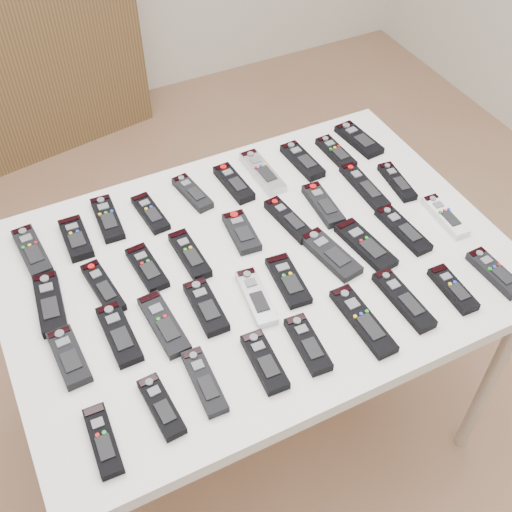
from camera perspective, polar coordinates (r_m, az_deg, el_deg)
name	(u,v)px	position (r m, az deg, el deg)	size (l,w,h in m)	color
ground	(224,410)	(2.26, -2.88, -13.49)	(4.00, 4.00, 0.00)	#94654B
table	(256,277)	(1.65, 0.00, -1.85)	(1.25, 0.88, 0.78)	white
remote_0	(32,252)	(1.71, -19.27, 0.37)	(0.05, 0.18, 0.02)	black
remote_1	(76,238)	(1.71, -15.71, 1.52)	(0.06, 0.15, 0.02)	black
remote_2	(107,219)	(1.75, -13.06, 3.27)	(0.05, 0.17, 0.02)	black
remote_3	(150,213)	(1.75, -9.37, 3.78)	(0.05, 0.15, 0.02)	black
remote_4	(192,193)	(1.79, -5.68, 5.60)	(0.05, 0.15, 0.02)	black
remote_5	(234,183)	(1.81, -1.99, 6.49)	(0.05, 0.16, 0.02)	black
remote_6	(262,172)	(1.85, 0.56, 7.47)	(0.05, 0.19, 0.02)	#B7B7BC
remote_7	(302,161)	(1.89, 4.14, 8.44)	(0.05, 0.17, 0.02)	black
remote_8	(336,153)	(1.94, 7.11, 9.09)	(0.05, 0.15, 0.02)	black
remote_9	(359,140)	(2.00, 9.12, 10.18)	(0.06, 0.17, 0.02)	black
remote_10	(50,304)	(1.58, -17.84, -4.05)	(0.06, 0.18, 0.02)	black
remote_11	(103,287)	(1.58, -13.44, -2.73)	(0.05, 0.17, 0.02)	black
remote_12	(147,268)	(1.60, -9.67, -1.05)	(0.05, 0.15, 0.02)	black
remote_13	(190,255)	(1.62, -5.91, 0.10)	(0.05, 0.17, 0.02)	black
remote_14	(242,232)	(1.67, -1.30, 2.14)	(0.06, 0.15, 0.02)	black
remote_15	(289,220)	(1.70, 2.92, 3.24)	(0.04, 0.17, 0.02)	black
remote_16	(323,205)	(1.75, 5.98, 4.56)	(0.05, 0.17, 0.02)	black
remote_17	(364,187)	(1.83, 9.60, 6.10)	(0.05, 0.20, 0.02)	black
remote_18	(397,182)	(1.86, 12.42, 6.47)	(0.04, 0.16, 0.02)	black
remote_19	(69,357)	(1.47, -16.28, -8.60)	(0.06, 0.16, 0.02)	black
remote_20	(119,334)	(1.49, -12.07, -6.78)	(0.06, 0.17, 0.02)	black
remote_21	(164,324)	(1.49, -8.19, -6.01)	(0.05, 0.19, 0.02)	black
remote_22	(206,307)	(1.50, -4.47, -4.53)	(0.06, 0.16, 0.02)	black
remote_23	(256,297)	(1.52, 0.01, -3.67)	(0.05, 0.17, 0.02)	#B7B7BC
remote_24	(288,280)	(1.56, 2.88, -2.18)	(0.06, 0.16, 0.02)	black
remote_25	(331,254)	(1.62, 6.65, 0.15)	(0.06, 0.18, 0.02)	black
remote_26	(366,245)	(1.66, 9.71, 0.96)	(0.06, 0.19, 0.02)	black
remote_27	(403,230)	(1.72, 12.93, 2.31)	(0.05, 0.18, 0.02)	black
remote_28	(445,216)	(1.78, 16.46, 3.41)	(0.04, 0.16, 0.02)	silver
remote_29	(103,440)	(1.35, -13.44, -15.66)	(0.05, 0.16, 0.02)	black
remote_30	(161,407)	(1.37, -8.41, -13.10)	(0.05, 0.15, 0.02)	black
remote_31	(204,381)	(1.39, -4.61, -11.06)	(0.05, 0.17, 0.02)	black
remote_32	(265,362)	(1.41, 0.76, -9.38)	(0.05, 0.16, 0.02)	black
remote_33	(308,344)	(1.44, 4.63, -7.81)	(0.05, 0.15, 0.02)	black
remote_34	(363,321)	(1.50, 9.48, -5.69)	(0.05, 0.21, 0.02)	black
remote_35	(403,300)	(1.55, 12.97, -3.82)	(0.05, 0.19, 0.02)	black
remote_36	(453,289)	(1.61, 17.10, -2.82)	(0.05, 0.15, 0.02)	black
remote_37	(495,273)	(1.67, 20.49, -1.41)	(0.05, 0.16, 0.02)	black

